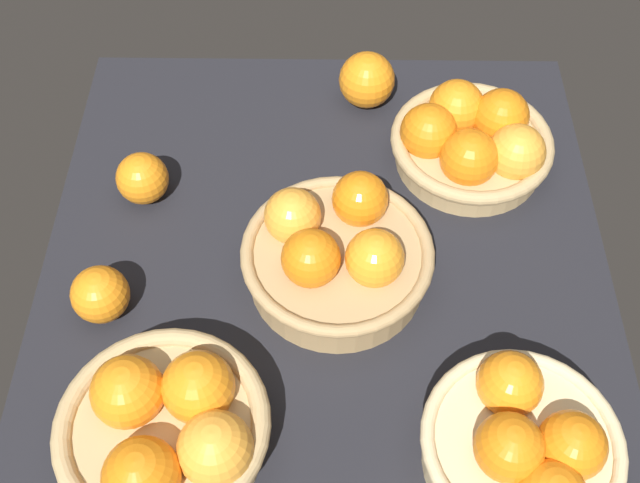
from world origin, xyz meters
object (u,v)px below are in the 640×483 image
Objects in this scene: basket_near_right at (169,429)px; loose_orange_side_gap at (369,80)px; loose_orange_back_gap at (144,178)px; basket_far_right at (526,447)px; basket_center at (338,253)px; basket_far_left at (474,141)px; loose_orange_front_gap at (102,294)px.

basket_near_right reaches higher than loose_orange_side_gap.
basket_near_right reaches higher than loose_orange_back_gap.
loose_orange_back_gap is at bearing -129.27° from basket_far_right.
basket_near_right is 3.27× the size of loose_orange_back_gap.
basket_center is 1.03× the size of basket_near_right.
basket_far_left is 52.80cm from loose_orange_front_gap.
basket_far_left is 18.42cm from loose_orange_side_gap.
basket_near_right is 3.26× the size of loose_orange_front_gap.
loose_orange_back_gap is (-36.73, -44.92, -1.25)cm from basket_far_right.
loose_orange_front_gap is (24.94, -46.54, -0.58)cm from basket_far_left.
basket_near_right is 36.22cm from loose_orange_back_gap.
loose_orange_side_gap is at bearing -165.02° from basket_far_right.
basket_center is 31.44cm from loose_orange_side_gap.
loose_orange_front_gap is 0.85× the size of loose_orange_side_gap.
basket_far_right reaches higher than loose_orange_back_gap.
loose_orange_back_gap is at bearing 172.67° from loose_orange_front_gap.
basket_near_right is 2.77× the size of loose_orange_side_gap.
basket_far_left is 2.72× the size of loose_orange_side_gap.
basket_far_right reaches higher than basket_center.
loose_orange_side_gap is at bearing -129.98° from basket_far_left.
basket_near_right reaches higher than loose_orange_front_gap.
loose_orange_back_gap is at bearing -81.20° from basket_far_left.
loose_orange_front_gap is 49.03cm from loose_orange_side_gap.
basket_center is (19.29, -18.54, 0.41)cm from basket_far_left.
basket_center reaches higher than loose_orange_side_gap.
basket_far_right reaches higher than basket_far_left.
basket_center is 2.86× the size of loose_orange_side_gap.
basket_center is 3.38× the size of loose_orange_back_gap.
loose_orange_front_gap is 18.25cm from loose_orange_back_gap.
basket_far_right is (43.57, 0.71, 0.66)cm from basket_far_left.
loose_orange_side_gap reaches higher than loose_orange_front_gap.
basket_center reaches higher than loose_orange_front_gap.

